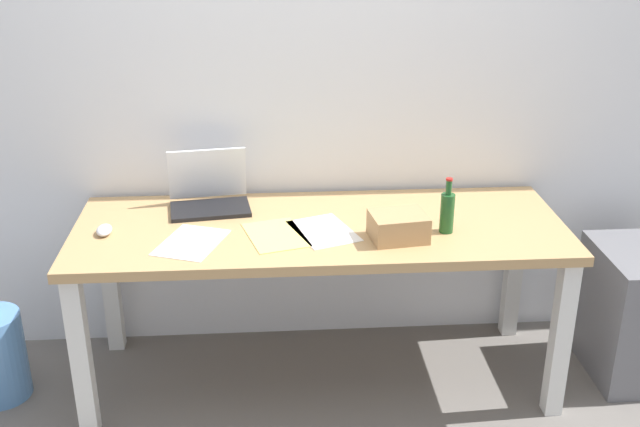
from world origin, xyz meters
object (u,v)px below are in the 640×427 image
Objects in this scene: desk at (320,245)px; beer_bottle at (447,211)px; filing_cabinet at (639,312)px; computer_mouse at (104,230)px; cardboard_box at (398,227)px; laptop_left at (209,195)px.

beer_bottle reaches higher than desk.
beer_bottle reaches higher than filing_cabinet.
desk is at bearing -0.26° from computer_mouse.
computer_mouse reaches higher than filing_cabinet.
cardboard_box is at bearing -8.44° from computer_mouse.
cardboard_box is (0.29, -0.15, 0.14)m from desk.
computer_mouse is at bearing -177.96° from desk.
beer_bottle is 1.07× the size of cardboard_box.
beer_bottle is at bearing -11.62° from desk.
computer_mouse is (-0.40, -0.24, -0.04)m from laptop_left.
desk is 0.53m from laptop_left.
desk is 19.93× the size of computer_mouse.
laptop_left is (-0.46, 0.21, 0.15)m from desk.
cardboard_box is (-0.20, -0.05, -0.04)m from beer_bottle.
cardboard_box is 0.36× the size of filing_cabinet.
desk is 0.86m from computer_mouse.
laptop_left is at bearing 29.25° from computer_mouse.
beer_bottle is 2.26× the size of computer_mouse.
desk is 0.54m from beer_bottle.
desk is at bearing 168.38° from beer_bottle.
laptop_left reaches higher than filing_cabinet.
beer_bottle is (0.50, -0.10, 0.18)m from desk.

